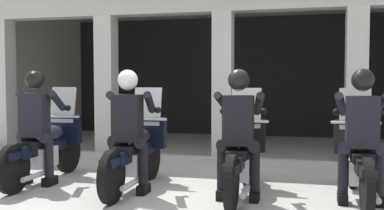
{
  "coord_description": "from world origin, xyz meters",
  "views": [
    {
      "loc": [
        1.46,
        -5.47,
        1.45
      ],
      "look_at": [
        0.0,
        0.45,
        1.12
      ],
      "focal_mm": 42.35,
      "sensor_mm": 36.0,
      "label": 1
    }
  ],
  "objects_px": {
    "motorcycle_center_left": "(137,151)",
    "motorcycle_center_right": "(242,155)",
    "police_officer_far_right": "(362,124)",
    "motorcycle_far_left": "(48,146)",
    "police_officer_center_left": "(128,120)",
    "police_officer_center_right": "(239,123)",
    "motorcycle_far_right": "(358,158)",
    "police_officer_far_left": "(36,117)"
  },
  "relations": [
    {
      "from": "motorcycle_center_left",
      "to": "motorcycle_center_right",
      "type": "distance_m",
      "value": 1.42
    },
    {
      "from": "motorcycle_center_right",
      "to": "police_officer_far_right",
      "type": "bearing_deg",
      "value": -9.4
    },
    {
      "from": "motorcycle_far_left",
      "to": "police_officer_far_right",
      "type": "relative_size",
      "value": 1.29
    },
    {
      "from": "motorcycle_far_left",
      "to": "motorcycle_center_left",
      "type": "xyz_separation_m",
      "value": [
        1.42,
        -0.13,
        0.0
      ]
    },
    {
      "from": "motorcycle_center_left",
      "to": "police_officer_center_left",
      "type": "xyz_separation_m",
      "value": [
        -0.0,
        -0.28,
        0.44
      ]
    },
    {
      "from": "motorcycle_center_left",
      "to": "police_officer_center_right",
      "type": "distance_m",
      "value": 1.51
    },
    {
      "from": "motorcycle_far_right",
      "to": "police_officer_far_right",
      "type": "distance_m",
      "value": 0.52
    },
    {
      "from": "motorcycle_far_left",
      "to": "police_officer_center_left",
      "type": "bearing_deg",
      "value": -27.63
    },
    {
      "from": "motorcycle_center_left",
      "to": "police_officer_center_right",
      "type": "height_order",
      "value": "police_officer_center_right"
    },
    {
      "from": "motorcycle_center_left",
      "to": "police_officer_center_left",
      "type": "height_order",
      "value": "police_officer_center_left"
    },
    {
      "from": "police_officer_far_right",
      "to": "motorcycle_far_right",
      "type": "bearing_deg",
      "value": 86.75
    },
    {
      "from": "motorcycle_center_right",
      "to": "police_officer_center_right",
      "type": "relative_size",
      "value": 1.29
    },
    {
      "from": "police_officer_far_right",
      "to": "motorcycle_center_left",
      "type": "bearing_deg",
      "value": 174.14
    },
    {
      "from": "police_officer_far_left",
      "to": "motorcycle_far_left",
      "type": "bearing_deg",
      "value": 78.42
    },
    {
      "from": "police_officer_far_left",
      "to": "motorcycle_center_left",
      "type": "relative_size",
      "value": 0.78
    },
    {
      "from": "police_officer_center_right",
      "to": "motorcycle_far_right",
      "type": "distance_m",
      "value": 1.54
    },
    {
      "from": "motorcycle_center_left",
      "to": "police_officer_far_left",
      "type": "bearing_deg",
      "value": 175.9
    },
    {
      "from": "police_officer_center_right",
      "to": "police_officer_far_right",
      "type": "xyz_separation_m",
      "value": [
        1.42,
        0.14,
        0.0
      ]
    },
    {
      "from": "motorcycle_center_left",
      "to": "motorcycle_center_right",
      "type": "height_order",
      "value": "same"
    },
    {
      "from": "motorcycle_center_right",
      "to": "motorcycle_far_right",
      "type": "height_order",
      "value": "same"
    },
    {
      "from": "police_officer_center_left",
      "to": "motorcycle_far_left",
      "type": "bearing_deg",
      "value": 153.42
    },
    {
      "from": "motorcycle_far_right",
      "to": "motorcycle_far_left",
      "type": "bearing_deg",
      "value": 177.17
    },
    {
      "from": "police_officer_far_left",
      "to": "motorcycle_center_right",
      "type": "xyz_separation_m",
      "value": [
        2.83,
        0.15,
        -0.44
      ]
    },
    {
      "from": "motorcycle_far_left",
      "to": "police_officer_center_left",
      "type": "distance_m",
      "value": 1.54
    },
    {
      "from": "police_officer_center_left",
      "to": "police_officer_far_right",
      "type": "bearing_deg",
      "value": -7.41
    },
    {
      "from": "police_officer_center_right",
      "to": "police_officer_center_left",
      "type": "bearing_deg",
      "value": 176.35
    },
    {
      "from": "police_officer_center_right",
      "to": "motorcycle_center_right",
      "type": "bearing_deg",
      "value": 86.08
    },
    {
      "from": "police_officer_far_left",
      "to": "motorcycle_center_right",
      "type": "height_order",
      "value": "police_officer_far_left"
    },
    {
      "from": "motorcycle_center_right",
      "to": "police_officer_far_right",
      "type": "distance_m",
      "value": 1.49
    },
    {
      "from": "police_officer_far_left",
      "to": "motorcycle_far_right",
      "type": "relative_size",
      "value": 0.78
    },
    {
      "from": "police_officer_center_left",
      "to": "motorcycle_far_right",
      "type": "height_order",
      "value": "police_officer_center_left"
    },
    {
      "from": "motorcycle_far_left",
      "to": "motorcycle_far_right",
      "type": "xyz_separation_m",
      "value": [
        4.25,
        0.01,
        0.0
      ]
    },
    {
      "from": "police_officer_far_left",
      "to": "police_officer_center_left",
      "type": "bearing_deg",
      "value": -16.58
    },
    {
      "from": "motorcycle_far_left",
      "to": "police_officer_far_right",
      "type": "xyz_separation_m",
      "value": [
        4.25,
        -0.27,
        0.44
      ]
    },
    {
      "from": "police_officer_far_left",
      "to": "police_officer_far_right",
      "type": "xyz_separation_m",
      "value": [
        4.25,
        0.01,
        0.0
      ]
    },
    {
      "from": "police_officer_far_left",
      "to": "police_officer_far_right",
      "type": "relative_size",
      "value": 1.0
    },
    {
      "from": "police_officer_center_right",
      "to": "police_officer_far_right",
      "type": "relative_size",
      "value": 1.0
    },
    {
      "from": "motorcycle_center_left",
      "to": "police_officer_far_right",
      "type": "height_order",
      "value": "police_officer_far_right"
    },
    {
      "from": "motorcycle_center_left",
      "to": "police_officer_center_left",
      "type": "bearing_deg",
      "value": -100.53
    },
    {
      "from": "motorcycle_far_right",
      "to": "police_officer_far_right",
      "type": "xyz_separation_m",
      "value": [
        -0.0,
        -0.28,
        0.44
      ]
    },
    {
      "from": "police_officer_far_left",
      "to": "police_officer_center_left",
      "type": "relative_size",
      "value": 1.0
    },
    {
      "from": "motorcycle_center_right",
      "to": "police_officer_center_right",
      "type": "bearing_deg",
      "value": -93.92
    }
  ]
}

